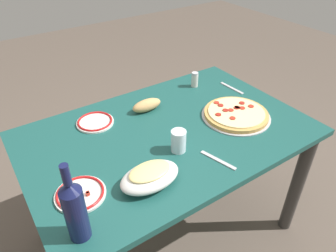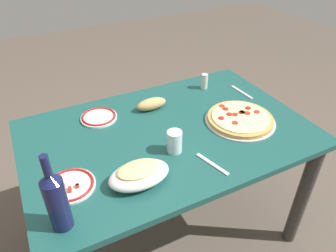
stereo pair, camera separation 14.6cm
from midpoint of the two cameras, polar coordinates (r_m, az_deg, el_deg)
name	(u,v)px [view 2 (the right image)]	position (r m, az deg, el deg)	size (l,w,h in m)	color
ground_plane	(168,228)	(2.00, 2.20, -18.15)	(8.00, 8.00, 0.00)	brown
dining_table	(168,151)	(1.56, 2.70, -4.58)	(1.33, 0.87, 0.73)	#194C47
pepperoni_pizza	(240,119)	(1.60, 15.51, 1.18)	(0.34, 0.34, 0.03)	#B7B7BC
baked_pasta_dish	(139,174)	(1.20, -1.75, -8.78)	(0.24, 0.15, 0.08)	white
wine_bottle	(56,200)	(1.04, -15.76, -12.93)	(0.07, 0.07, 0.30)	#141942
water_glass	(174,142)	(1.34, 4.31, -2.96)	(0.07, 0.07, 0.10)	silver
side_plate_near	(99,117)	(1.59, -9.86, 1.54)	(0.18, 0.18, 0.02)	white
side_plate_far	(71,185)	(1.24, -13.98, -10.53)	(0.19, 0.19, 0.02)	white
bread_loaf	(151,104)	(1.63, -0.44, 3.92)	(0.16, 0.07, 0.06)	tan
spice_shaker	(204,81)	(1.84, 8.88, 7.92)	(0.04, 0.04, 0.09)	silver
fork_left	(242,92)	(1.86, 15.44, 5.87)	(0.17, 0.02, 0.01)	#B7B7BC
fork_right	(212,164)	(1.32, 11.20, -6.90)	(0.17, 0.02, 0.01)	#B7B7BC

